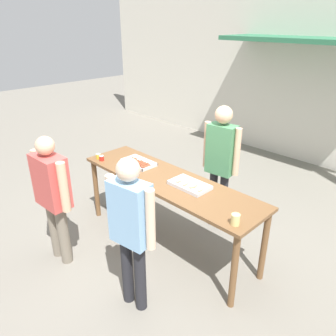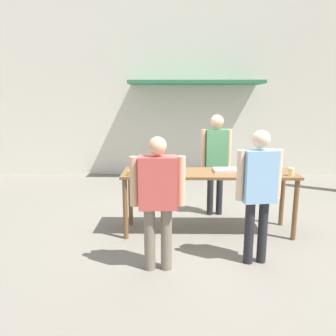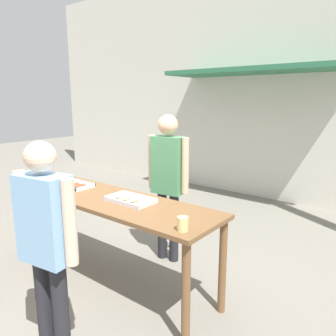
{
  "view_description": "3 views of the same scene",
  "coord_description": "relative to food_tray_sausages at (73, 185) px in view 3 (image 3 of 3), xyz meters",
  "views": [
    {
      "loc": [
        2.55,
        -2.52,
        2.72
      ],
      "look_at": [
        0.0,
        0.0,
        1.09
      ],
      "focal_mm": 35.0,
      "sensor_mm": 36.0,
      "label": 1
    },
    {
      "loc": [
        -0.53,
        -4.76,
        2.0
      ],
      "look_at": [
        -0.61,
        0.04,
        0.99
      ],
      "focal_mm": 35.0,
      "sensor_mm": 36.0,
      "label": 2
    },
    {
      "loc": [
        2.5,
        -2.13,
        1.93
      ],
      "look_at": [
        0.2,
        0.78,
        1.14
      ],
      "focal_mm": 35.0,
      "sensor_mm": 36.0,
      "label": 3
    }
  ],
  "objects": [
    {
      "name": "food_tray_buns",
      "position": [
        0.92,
        0.0,
        0.0
      ],
      "size": [
        0.48,
        0.28,
        0.05
      ],
      "color": "silver",
      "rests_on": "serving_table"
    },
    {
      "name": "beer_cup",
      "position": [
        1.74,
        -0.27,
        0.04
      ],
      "size": [
        0.09,
        0.09,
        0.11
      ],
      "color": "#DBC67A",
      "rests_on": "serving_table"
    },
    {
      "name": "person_server_behind_table",
      "position": [
        0.81,
        0.74,
        0.11
      ],
      "size": [
        0.53,
        0.24,
        1.75
      ],
      "rotation": [
        0.0,
        0.0,
        0.12
      ],
      "color": "#232328",
      "rests_on": "ground"
    },
    {
      "name": "ground_plane",
      "position": [
        0.6,
        -0.04,
        -0.95
      ],
      "size": [
        24.0,
        24.0,
        0.0
      ],
      "primitive_type": "plane",
      "color": "slate"
    },
    {
      "name": "serving_table",
      "position": [
        0.6,
        -0.04,
        -0.13
      ],
      "size": [
        2.56,
        0.7,
        0.94
      ],
      "color": "brown",
      "rests_on": "ground"
    },
    {
      "name": "food_tray_sausages",
      "position": [
        0.0,
        0.0,
        0.0
      ],
      "size": [
        0.47,
        0.27,
        0.04
      ],
      "color": "silver",
      "rests_on": "serving_table"
    },
    {
      "name": "condiment_jar_ketchup",
      "position": [
        -0.45,
        -0.29,
        0.02
      ],
      "size": [
        0.07,
        0.07,
        0.07
      ],
      "color": "#B22319",
      "rests_on": "serving_table"
    },
    {
      "name": "building_facade_back",
      "position": [
        0.6,
        3.94,
        1.3
      ],
      "size": [
        12.0,
        1.11,
        4.5
      ],
      "color": "beige",
      "rests_on": "ground"
    },
    {
      "name": "person_customer_with_cup",
      "position": [
        1.1,
        -1.01,
        0.04
      ],
      "size": [
        0.55,
        0.27,
        1.65
      ],
      "rotation": [
        0.0,
        0.0,
        3.3
      ],
      "color": "#232328",
      "rests_on": "ground"
    },
    {
      "name": "condiment_jar_mustard",
      "position": [
        -0.54,
        -0.28,
        0.02
      ],
      "size": [
        0.07,
        0.07,
        0.07
      ],
      "color": "gold",
      "rests_on": "serving_table"
    }
  ]
}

